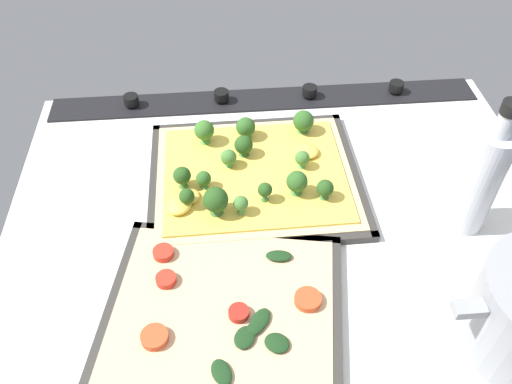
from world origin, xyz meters
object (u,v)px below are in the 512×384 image
broccoli_pizza (252,172)px  baking_tray_back (224,311)px  oil_bottle (482,179)px  veggie_pizza_back (224,308)px  baking_tray_front (255,179)px

broccoli_pizza → baking_tray_back: 24.91cm
baking_tray_back → oil_bottle: size_ratio=1.57×
broccoli_pizza → veggie_pizza_back: bearing=76.8°
veggie_pizza_back → baking_tray_back: bearing=-47.2°
baking_tray_front → oil_bottle: size_ratio=1.54×
broccoli_pizza → oil_bottle: 34.00cm
baking_tray_front → broccoli_pizza: size_ratio=1.08×
broccoli_pizza → oil_bottle: (-31.02, 11.85, 7.27)cm
broccoli_pizza → oil_bottle: size_ratio=1.43×
oil_bottle → baking_tray_front: bearing=-21.0°
broccoli_pizza → veggie_pizza_back: (5.70, 24.25, -0.89)cm
baking_tray_front → baking_tray_back: 24.87cm
broccoli_pizza → veggie_pizza_back: 24.92cm
baking_tray_front → broccoli_pizza: 1.62cm
baking_tray_back → oil_bottle: bearing=-161.5°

